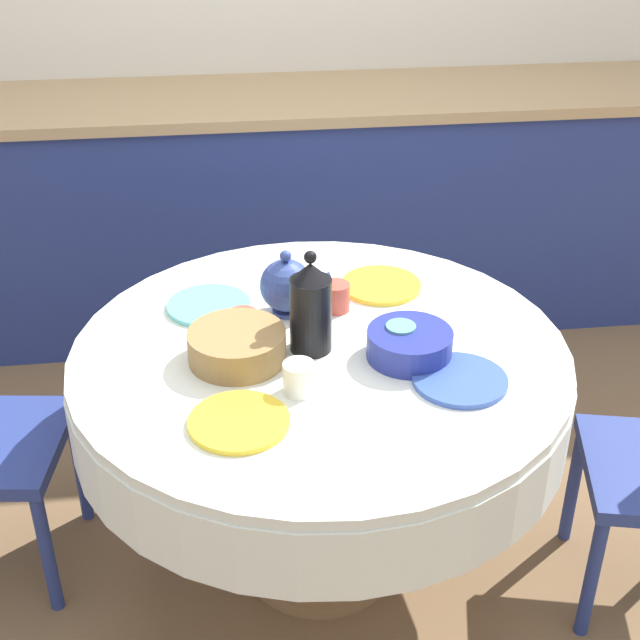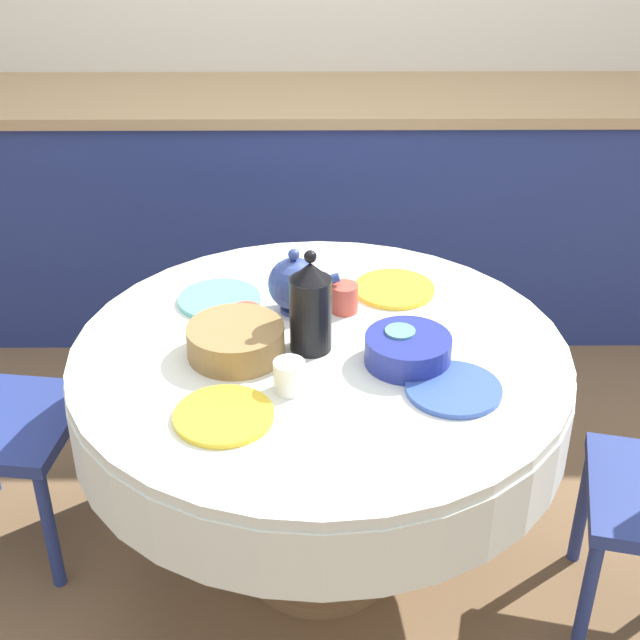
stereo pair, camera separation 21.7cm
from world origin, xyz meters
name	(u,v)px [view 2 (the right image)]	position (x,y,z in m)	size (l,w,h in m)	color
ground_plane	(320,560)	(0.00, 0.00, 0.00)	(12.00, 12.00, 0.00)	brown
kitchen_counter	(317,208)	(0.00, 1.47, 0.47)	(3.24, 0.64, 0.94)	navy
dining_table	(320,389)	(0.00, 0.00, 0.60)	(1.25, 1.25, 0.73)	olive
plate_near_left	(224,416)	(-0.21, -0.29, 0.73)	(0.22, 0.22, 0.01)	yellow
cup_near_left	(289,376)	(-0.07, -0.18, 0.76)	(0.07, 0.07, 0.08)	white
plate_near_right	(453,389)	(0.31, -0.19, 0.73)	(0.22, 0.22, 0.01)	#3856AD
cup_near_right	(399,344)	(0.19, -0.04, 0.76)	(0.07, 0.07, 0.08)	#5BA39E
plate_far_left	(219,299)	(-0.27, 0.24, 0.73)	(0.22, 0.22, 0.01)	#60BCB7
cup_far_left	(246,321)	(-0.19, 0.07, 0.76)	(0.07, 0.07, 0.08)	#CC4C3D
plate_far_right	(394,289)	(0.21, 0.29, 0.73)	(0.22, 0.22, 0.01)	yellow
cup_far_right	(344,298)	(0.07, 0.19, 0.76)	(0.07, 0.07, 0.08)	#CC4C3D
coffee_carafe	(311,307)	(-0.02, 0.00, 0.84)	(0.10, 0.10, 0.27)	black
teapot	(295,284)	(-0.06, 0.19, 0.81)	(0.19, 0.14, 0.18)	#33478E
bread_basket	(236,341)	(-0.21, -0.03, 0.76)	(0.24, 0.24, 0.08)	olive
fruit_bowl	(408,350)	(0.21, -0.07, 0.76)	(0.21, 0.21, 0.07)	navy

